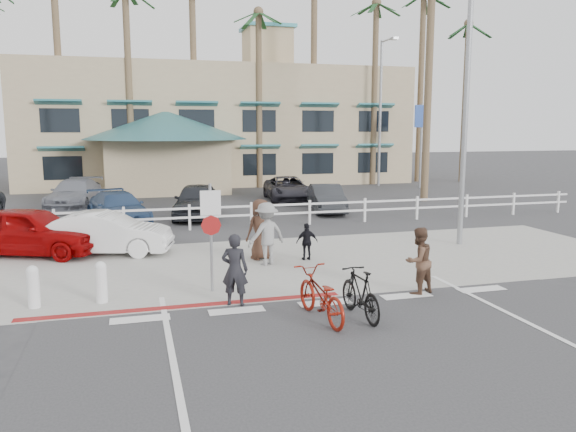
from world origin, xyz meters
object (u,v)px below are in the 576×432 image
object	(u,v)px
car_white_sedan	(105,233)
car_red_compact	(31,231)
bike_black	(360,293)
bike_red	(320,295)
sign_post	(211,232)

from	to	relation	value
car_white_sedan	car_red_compact	size ratio (longest dim) A/B	0.91
bike_black	car_red_compact	bearing A→B (deg)	-50.22
car_red_compact	bike_red	bearing A→B (deg)	-117.24
car_white_sedan	car_red_compact	distance (m)	2.25
bike_red	car_white_sedan	world-z (taller)	car_white_sedan
bike_black	car_white_sedan	size ratio (longest dim) A/B	0.43
car_white_sedan	sign_post	bearing A→B (deg)	-137.66
bike_red	car_red_compact	distance (m)	10.38
bike_black	car_red_compact	size ratio (longest dim) A/B	0.39
bike_red	car_white_sedan	xyz separation A→B (m)	(-4.45, 7.48, 0.14)
bike_black	sign_post	bearing A→B (deg)	-48.24
sign_post	bike_black	world-z (taller)	sign_post
bike_black	car_white_sedan	xyz separation A→B (m)	(-5.29, 7.56, 0.14)
car_white_sedan	bike_red	bearing A→B (deg)	-135.11
bike_black	car_red_compact	distance (m)	11.00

